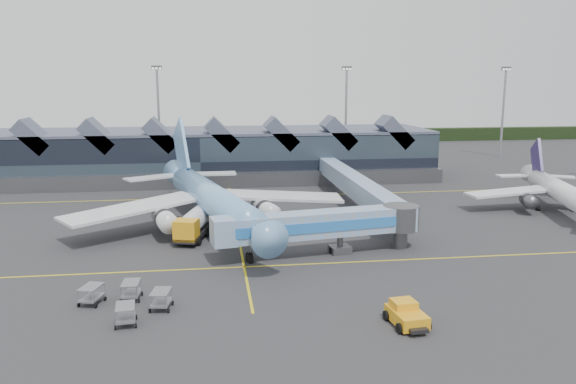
{
  "coord_description": "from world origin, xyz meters",
  "views": [
    {
      "loc": [
        -3.08,
        -63.41,
        18.81
      ],
      "look_at": [
        6.51,
        5.96,
        5.0
      ],
      "focal_mm": 35.0,
      "sensor_mm": 36.0,
      "label": 1
    }
  ],
  "objects": [
    {
      "name": "ground",
      "position": [
        0.0,
        0.0,
        0.0
      ],
      "size": [
        260.0,
        260.0,
        0.0
      ],
      "primitive_type": "plane",
      "color": "#2C2C2E",
      "rests_on": "ground"
    },
    {
      "name": "taxi_stripes",
      "position": [
        0.0,
        10.0,
        0.01
      ],
      "size": [
        120.0,
        60.0,
        0.01
      ],
      "color": "gold",
      "rests_on": "ground"
    },
    {
      "name": "tree_line_far",
      "position": [
        0.0,
        110.0,
        2.0
      ],
      "size": [
        260.0,
        4.0,
        4.0
      ],
      "primitive_type": "cube",
      "color": "black",
      "rests_on": "ground"
    },
    {
      "name": "terminal",
      "position": [
        -5.07,
        47.35,
        4.88
      ],
      "size": [
        90.0,
        22.25,
        12.52
      ],
      "color": "black",
      "rests_on": "ground"
    },
    {
      "name": "light_masts",
      "position": [
        21.0,
        62.8,
        12.49
      ],
      "size": [
        132.4,
        42.56,
        22.45
      ],
      "color": "gray",
      "rests_on": "ground"
    },
    {
      "name": "main_airliner",
      "position": [
        -3.49,
        8.86,
        4.08
      ],
      "size": [
        36.31,
        42.59,
        13.89
      ],
      "rotation": [
        0.0,
        0.0,
        0.26
      ],
      "color": "#6FA7E1",
      "rests_on": "ground"
    },
    {
      "name": "regional_jet",
      "position": [
        47.3,
        11.41,
        3.17
      ],
      "size": [
        25.83,
        28.77,
        10.0
      ],
      "rotation": [
        0.0,
        0.0,
        -0.26
      ],
      "color": "silver",
      "rests_on": "ground"
    },
    {
      "name": "jet_bridge",
      "position": [
        9.84,
        -4.83,
        3.4
      ],
      "size": [
        23.79,
        7.13,
        5.05
      ],
      "rotation": [
        0.0,
        0.0,
        0.17
      ],
      "color": "#7CA0CF",
      "rests_on": "ground"
    },
    {
      "name": "fuel_truck",
      "position": [
        -5.14,
        4.26,
        1.96
      ],
      "size": [
        4.95,
        10.47,
        3.5
      ],
      "rotation": [
        0.0,
        0.0,
        -0.26
      ],
      "color": "black",
      "rests_on": "ground"
    },
    {
      "name": "pushback_tug",
      "position": [
        11.78,
        -23.8,
        0.82
      ],
      "size": [
        3.0,
        4.35,
        1.83
      ],
      "rotation": [
        0.0,
        0.0,
        0.11
      ],
      "color": "orange",
      "rests_on": "ground"
    },
    {
      "name": "baggage_carts",
      "position": [
        -10.37,
        -17.5,
        0.9
      ],
      "size": [
        8.02,
        7.67,
        1.6
      ],
      "rotation": [
        0.0,
        0.0,
        -0.15
      ],
      "color": "gray",
      "rests_on": "ground"
    }
  ]
}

